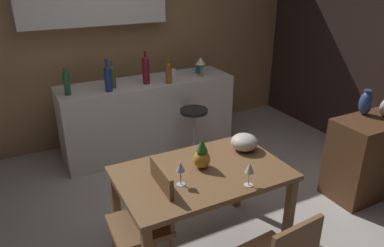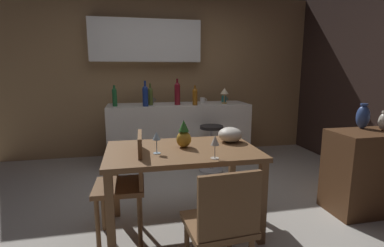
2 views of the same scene
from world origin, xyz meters
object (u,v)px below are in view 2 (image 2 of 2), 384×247
Objects in this scene: fruit_bowl at (230,135)px; wine_bottle_cobalt at (145,95)px; pineapple_centerpiece at (184,136)px; cup_slate at (151,100)px; chair_near_window at (127,182)px; wine_bottle_green at (115,96)px; counter_lamp at (224,92)px; wine_bottle_olive at (150,96)px; wine_glass_right at (156,137)px; dining_table at (182,159)px; wine_glass_left at (215,141)px; chair_by_doorway at (221,224)px; vase_ceramic_blue at (363,117)px; vase_ceramic_ivory at (384,121)px; cup_teal at (224,99)px; cup_white at (202,100)px; wine_bottle_ruby at (177,93)px; sideboard_cabinet at (382,170)px; wine_bottle_amber at (195,96)px; bar_stool at (211,147)px.

fruit_bowl is 0.63× the size of wine_bottle_cobalt.
pineapple_centerpiece is 2.29× the size of cup_slate.
chair_near_window is 2.24m from cup_slate.
wine_bottle_green reaches higher than counter_lamp.
fruit_bowl is 1.81m from wine_bottle_olive.
dining_table is at bearing 22.53° from wine_glass_right.
wine_glass_left is 2.09m from wine_bottle_cobalt.
wine_bottle_green is (-0.74, 2.59, 0.57)m from chair_by_doorway.
vase_ceramic_ivory is (0.14, -0.12, -0.03)m from vase_ceramic_blue.
cup_teal reaches higher than pineapple_centerpiece.
cup_white reaches higher than fruit_bowl.
pineapple_centerpiece is at bearing 114.89° from wine_glass_left.
wine_glass_right is at bearing -122.27° from counter_lamp.
cup_white is (0.42, 0.17, -0.14)m from wine_bottle_ruby.
cup_white is at bearing 123.92° from sideboard_cabinet.
wine_bottle_cobalt is 1.52× the size of counter_lamp.
sideboard_cabinet is at bearing -40.90° from wine_bottle_olive.
fruit_bowl is (0.38, 0.93, 0.34)m from chair_by_doorway.
fruit_bowl is at bearing 67.91° from chair_by_doorway.
wine_bottle_amber is at bearing 130.66° from vase_ceramic_blue.
wine_bottle_amber is at bearing 131.41° from sideboard_cabinet.
wine_bottle_ruby is 0.39m from wine_bottle_olive.
fruit_bowl is 2.07× the size of cup_teal.
pineapple_centerpiece is (0.02, 0.05, 0.19)m from dining_table.
wine_glass_right is at bearing -93.03° from cup_slate.
wine_glass_right is (0.25, -0.04, 0.37)m from chair_near_window.
wine_glass_right is (-0.33, 0.69, 0.41)m from chair_by_doorway.
vase_ceramic_ivory is (1.52, -0.17, 0.10)m from fruit_bowl.
fruit_bowl is at bearing 11.65° from pineapple_centerpiece.
wine_bottle_ruby is at bearing 82.69° from pineapple_centerpiece.
chair_by_doorway is at bearing -108.37° from cup_teal.
counter_lamp is at bearing 52.12° from chair_near_window.
wine_glass_left is 0.61× the size of wine_bottle_green.
bar_stool is (-1.38, 1.42, -0.06)m from sideboard_cabinet.
vase_ceramic_ivory is (1.51, -1.73, -0.13)m from wine_bottle_amber.
vase_ceramic_blue is (1.87, 0.09, 0.29)m from dining_table.
dining_table is at bearing -108.81° from cup_white.
vase_ceramic_blue is at bearing -34.36° from wine_bottle_green.
fruit_bowl is at bearing -90.26° from wine_bottle_amber.
counter_lamp reaches higher than fruit_bowl.
wine_bottle_olive is (-0.63, 0.13, 0.00)m from wine_bottle_amber.
wine_bottle_olive is 2.87× the size of cup_teal.
bar_stool is 6.18× the size of cup_slate.
wine_bottle_ruby is at bearing 9.32° from wine_bottle_cobalt.
cup_teal reaches higher than bar_stool.
wine_glass_left is 0.75× the size of pineapple_centerpiece.
wine_glass_right is at bearing -104.03° from wine_bottle_ruby.
wine_glass_left is at bearing -101.71° from cup_white.
cup_slate reaches higher than chair_by_doorway.
chair_by_doorway is at bearing -108.51° from counter_lamp.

